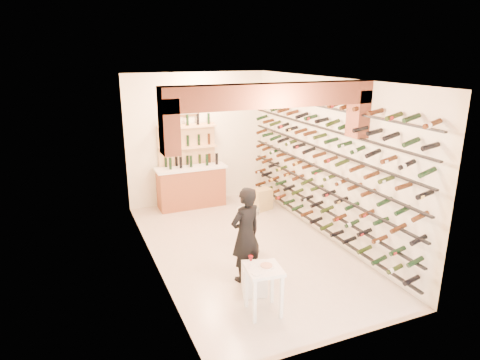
% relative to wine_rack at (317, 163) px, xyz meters
% --- Properties ---
extents(ground, '(6.00, 6.00, 0.00)m').
position_rel_wine_rack_xyz_m(ground, '(-1.53, 0.00, -1.55)').
color(ground, beige).
rests_on(ground, ground).
extents(room_shell, '(3.52, 6.02, 3.21)m').
position_rel_wine_rack_xyz_m(room_shell, '(-1.53, -0.26, 0.70)').
color(room_shell, silver).
rests_on(room_shell, ground).
extents(wine_rack, '(0.32, 5.70, 2.56)m').
position_rel_wine_rack_xyz_m(wine_rack, '(0.00, 0.00, 0.00)').
color(wine_rack, black).
rests_on(wine_rack, ground).
extents(back_counter, '(1.70, 0.62, 1.29)m').
position_rel_wine_rack_xyz_m(back_counter, '(-1.83, 2.65, -1.02)').
color(back_counter, '#964F2E').
rests_on(back_counter, ground).
extents(back_shelving, '(1.40, 0.31, 2.73)m').
position_rel_wine_rack_xyz_m(back_shelving, '(-1.83, 2.89, -0.38)').
color(back_shelving, tan).
rests_on(back_shelving, ground).
extents(tasting_table, '(0.55, 0.55, 0.87)m').
position_rel_wine_rack_xyz_m(tasting_table, '(-2.14, -2.02, -0.96)').
color(tasting_table, white).
rests_on(tasting_table, ground).
extents(white_stool, '(0.48, 0.48, 0.48)m').
position_rel_wine_rack_xyz_m(white_stool, '(-2.04, -1.48, -1.31)').
color(white_stool, white).
rests_on(white_stool, ground).
extents(person, '(0.68, 0.54, 1.61)m').
position_rel_wine_rack_xyz_m(person, '(-2.00, -1.05, -0.74)').
color(person, black).
rests_on(person, ground).
extents(chrome_barstool, '(0.45, 0.45, 0.88)m').
position_rel_wine_rack_xyz_m(chrome_barstool, '(-1.57, -0.17, -1.04)').
color(chrome_barstool, silver).
rests_on(chrome_barstool, ground).
extents(crate_lower, '(0.50, 0.41, 0.26)m').
position_rel_wine_rack_xyz_m(crate_lower, '(-0.33, 1.78, -1.42)').
color(crate_lower, tan).
rests_on(crate_lower, ground).
extents(crate_upper, '(0.48, 0.37, 0.25)m').
position_rel_wine_rack_xyz_m(crate_upper, '(-0.33, 1.78, -1.16)').
color(crate_upper, tan).
rests_on(crate_upper, crate_lower).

